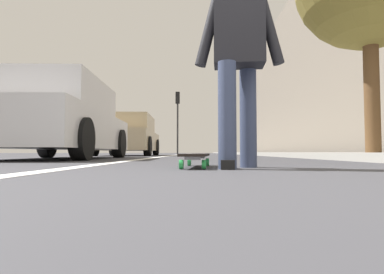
{
  "coord_description": "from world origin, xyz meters",
  "views": [
    {
      "loc": [
        -1.19,
        0.16,
        0.13
      ],
      "look_at": [
        8.86,
        0.36,
        0.61
      ],
      "focal_mm": 29.52,
      "sensor_mm": 36.0,
      "label": 1
    }
  ],
  "objects": [
    {
      "name": "parked_car_mid",
      "position": [
        10.63,
        2.8,
        0.72
      ],
      "size": [
        4.46,
        2.13,
        1.49
      ],
      "color": "tan",
      "rests_on": "ground"
    },
    {
      "name": "parked_car_near",
      "position": [
        4.83,
        2.83,
        0.72
      ],
      "size": [
        4.36,
        2.04,
        1.49
      ],
      "color": "silver",
      "rests_on": "ground"
    },
    {
      "name": "sidewalk_curb",
      "position": [
        18.0,
        -3.56,
        0.06
      ],
      "size": [
        52.0,
        3.2,
        0.12
      ],
      "primitive_type": "cube",
      "color": "#9E9B93",
      "rests_on": "ground"
    },
    {
      "name": "building_facade",
      "position": [
        22.0,
        -6.25,
        4.96
      ],
      "size": [
        40.0,
        1.2,
        9.92
      ],
      "primitive_type": "cube",
      "color": "slate",
      "rests_on": "ground"
    },
    {
      "name": "ground_plane",
      "position": [
        10.0,
        0.0,
        0.0
      ],
      "size": [
        80.0,
        80.0,
        0.0
      ],
      "primitive_type": "plane",
      "color": "#38383D"
    },
    {
      "name": "traffic_light",
      "position": [
        20.28,
        1.58,
        2.95
      ],
      "size": [
        0.33,
        0.28,
        4.26
      ],
      "color": "#2D2D2D",
      "rests_on": "ground"
    },
    {
      "name": "skater_person",
      "position": [
        1.32,
        -0.16,
        0.94
      ],
      "size": [
        0.45,
        0.72,
        1.64
      ],
      "color": "#384260",
      "rests_on": "ground"
    },
    {
      "name": "lane_stripe_white",
      "position": [
        20.0,
        1.18,
        0.0
      ],
      "size": [
        52.0,
        0.16,
        0.01
      ],
      "primitive_type": "cube",
      "color": "silver",
      "rests_on": "ground"
    },
    {
      "name": "skateboard",
      "position": [
        1.47,
        0.18,
        0.09
      ],
      "size": [
        0.85,
        0.26,
        0.11
      ],
      "color": "green",
      "rests_on": "ground"
    }
  ]
}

